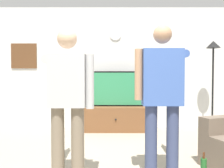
{
  "coord_description": "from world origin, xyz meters",
  "views": [
    {
      "loc": [
        0.05,
        -2.6,
        1.19
      ],
      "look_at": [
        0.04,
        1.2,
        1.05
      ],
      "focal_mm": 39.18,
      "sensor_mm": 36.0,
      "label": 1
    }
  ],
  "objects": [
    {
      "name": "floor_lamp",
      "position": [
        2.1,
        2.36,
        1.34
      ],
      "size": [
        0.32,
        0.32,
        1.88
      ],
      "color": "black",
      "rests_on": "ground_plane"
    },
    {
      "name": "tv_stand",
      "position": [
        0.13,
        2.6,
        0.26
      ],
      "size": [
        1.3,
        0.51,
        0.52
      ],
      "color": "brown",
      "rests_on": "ground_plane"
    },
    {
      "name": "framed_picture",
      "position": [
        -1.92,
        2.9,
        1.62
      ],
      "size": [
        0.57,
        0.04,
        0.55
      ],
      "primitive_type": "cube",
      "color": "brown"
    },
    {
      "name": "person_standing_nearer_couch",
      "position": [
        0.63,
        0.2,
        1.0
      ],
      "size": [
        0.63,
        0.78,
        1.75
      ],
      "color": "#384266",
      "rests_on": "ground_plane"
    },
    {
      "name": "person_standing_nearer_lamp",
      "position": [
        -0.43,
        0.03,
        0.95
      ],
      "size": [
        0.57,
        0.78,
        1.68
      ],
      "color": "#7A6B56",
      "rests_on": "ground_plane"
    },
    {
      "name": "wall_clock",
      "position": [
        0.13,
        2.89,
        2.1
      ],
      "size": [
        0.25,
        0.03,
        0.25
      ],
      "primitive_type": "cylinder",
      "rotation": [
        1.57,
        0.0,
        0.0
      ],
      "color": "white"
    },
    {
      "name": "television",
      "position": [
        0.13,
        2.65,
        0.9
      ],
      "size": [
        1.24,
        0.07,
        0.75
      ],
      "color": "black",
      "rests_on": "tv_stand"
    },
    {
      "name": "back_wall",
      "position": [
        0.0,
        2.95,
        1.35
      ],
      "size": [
        6.4,
        0.1,
        2.7
      ],
      "primitive_type": "cube",
      "color": "silver",
      "rests_on": "ground_plane"
    }
  ]
}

